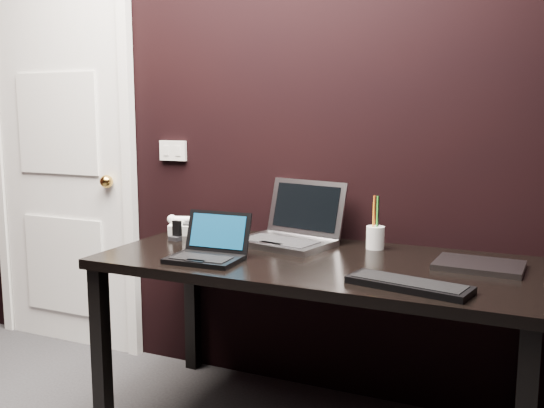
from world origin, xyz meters
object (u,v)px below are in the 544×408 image
at_px(netbook, 208,251).
at_px(closed_laptop, 479,265).
at_px(desk, 316,277).
at_px(silver_laptop, 290,232).
at_px(desk_phone, 188,226).
at_px(door, 62,161).
at_px(pen_cup, 375,237).
at_px(mobile_phone, 176,233).
at_px(ext_keyboard, 409,284).

relative_size(netbook, closed_laptop, 0.88).
xyz_separation_m(desk, silver_laptop, (-0.20, 0.21, 0.13)).
xyz_separation_m(closed_laptop, desk_phone, (-1.33, 0.11, 0.03)).
bearing_deg(closed_laptop, desk_phone, 175.49).
xyz_separation_m(door, netbook, (1.27, -0.57, -0.27)).
height_order(desk_phone, pen_cup, pen_cup).
distance_m(door, desk, 1.73).
distance_m(desk, closed_laptop, 0.62).
bearing_deg(silver_laptop, pen_cup, 9.04).
distance_m(desk, mobile_phone, 0.71).
bearing_deg(silver_laptop, door, 173.38).
xyz_separation_m(door, ext_keyboard, (2.07, -0.63, -0.29)).
height_order(mobile_phone, pen_cup, pen_cup).
height_order(closed_laptop, mobile_phone, mobile_phone).
xyz_separation_m(netbook, desk_phone, (-0.35, 0.41, 0.00)).
relative_size(desk, pen_cup, 7.48).
xyz_separation_m(netbook, pen_cup, (0.55, 0.46, 0.02)).
bearing_deg(pen_cup, ext_keyboard, -64.23).
xyz_separation_m(door, mobile_phone, (0.95, -0.31, -0.27)).
distance_m(silver_laptop, desk_phone, 0.53).
bearing_deg(netbook, closed_laptop, 17.25).
height_order(silver_laptop, mobile_phone, silver_laptop).
bearing_deg(door, silver_laptop, -6.62).
bearing_deg(desk_phone, door, 170.15).
height_order(silver_laptop, ext_keyboard, silver_laptop).
bearing_deg(door, closed_laptop, -6.70).
height_order(desk, netbook, netbook).
xyz_separation_m(closed_laptop, mobile_phone, (-1.30, -0.05, 0.02)).
bearing_deg(desk_phone, netbook, -49.44).
relative_size(door, pen_cup, 9.42).
xyz_separation_m(desk, desk_phone, (-0.73, 0.22, 0.11)).
relative_size(silver_laptop, pen_cup, 1.99).
relative_size(desk, silver_laptop, 3.75).
xyz_separation_m(ext_keyboard, mobile_phone, (-1.12, 0.32, 0.02)).
height_order(desk, closed_laptop, closed_laptop).
distance_m(closed_laptop, pen_cup, 0.46).
relative_size(closed_laptop, mobile_phone, 3.67).
xyz_separation_m(desk_phone, mobile_phone, (0.03, -0.15, -0.00)).
bearing_deg(desk, desk_phone, 163.53).
relative_size(ext_keyboard, mobile_phone, 4.82).
height_order(silver_laptop, desk_phone, silver_laptop).
bearing_deg(door, mobile_phone, -18.15).
distance_m(door, silver_laptop, 1.48).
height_order(desk, ext_keyboard, ext_keyboard).
relative_size(door, desk, 1.26).
distance_m(ext_keyboard, pen_cup, 0.58).
distance_m(desk, ext_keyboard, 0.50).
height_order(door, ext_keyboard, door).
relative_size(desk, closed_laptop, 5.25).
height_order(netbook, silver_laptop, silver_laptop).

